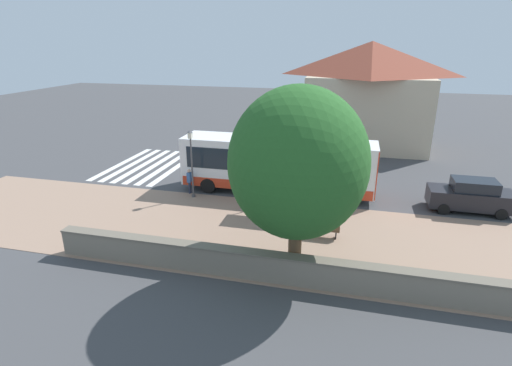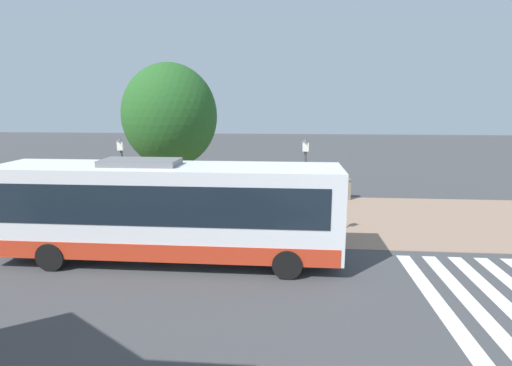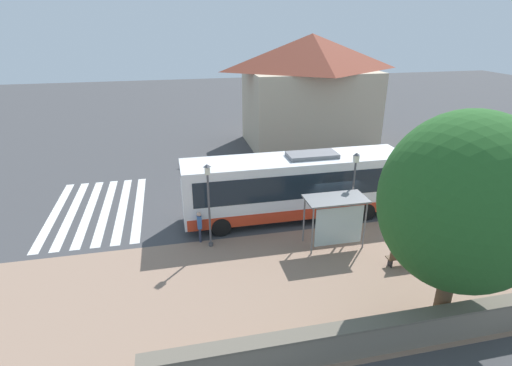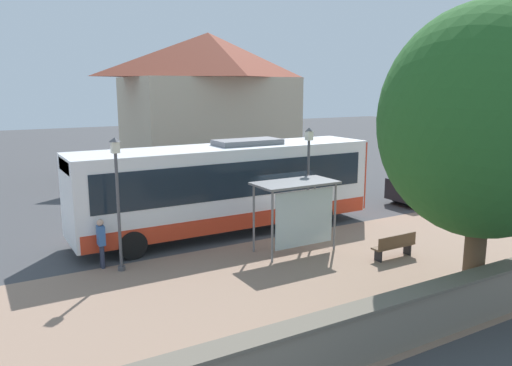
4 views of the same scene
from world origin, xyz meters
The scene contains 13 objects.
ground_plane centered at (0.00, 0.00, 0.00)m, with size 120.00×120.00×0.00m, color #424244.
sidewalk_plaza centered at (-4.50, 0.00, 0.01)m, with size 9.00×44.00×0.02m.
crosswalk_stripes centered at (5.00, 13.04, 0.00)m, with size 9.00×5.25×0.01m.
stone_wall centered at (-8.55, 0.00, 0.64)m, with size 0.60×20.00×1.27m.
background_building centered at (15.38, -3.71, 4.85)m, with size 7.64×11.28×9.41m.
bus centered at (1.64, 1.90, 1.95)m, with size 2.76×12.39×3.77m.
bus_shelter centered at (-1.85, 0.94, 2.09)m, with size 1.54×2.98×2.56m.
pedestrian centered at (0.01, 7.39, 0.98)m, with size 0.34×0.22×1.67m.
bench centered at (-4.15, -1.58, 0.48)m, with size 0.40×1.73×0.88m.
street_lamp_near centered at (-0.54, 6.92, 2.57)m, with size 0.28×0.28×4.34m.
street_lamp_far centered at (-0.42, -0.57, 2.57)m, with size 0.28×0.28×4.33m.
shade_tree centered at (-7.87, -0.71, 4.98)m, with size 5.50×5.50×8.03m.
parked_car_behind_bus centered at (1.29, -9.65, 0.95)m, with size 1.93×4.61×1.95m.
Camera 1 is at (-22.66, -2.70, 9.54)m, focal length 28.00 mm.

